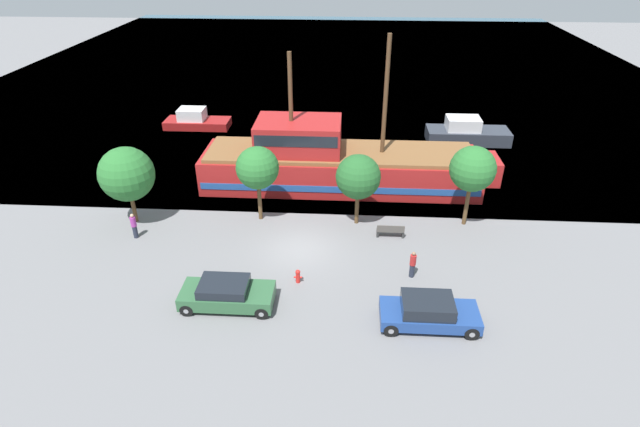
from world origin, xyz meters
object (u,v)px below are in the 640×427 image
fire_hydrant (298,276)px  pedestrian_walking_near (413,264)px  pirate_ship (335,163)px  moored_boat_dockside (196,120)px  moored_boat_outer (467,133)px  bench_promenade_east (390,231)px  parked_car_curb_mid (429,312)px  pedestrian_walking_far (134,226)px  parked_car_curb_front (227,294)px

fire_hydrant → pedestrian_walking_near: (5.87, 0.85, 0.35)m
pirate_ship → moored_boat_dockside: pirate_ship is taller
pirate_ship → pedestrian_walking_near: size_ratio=13.22×
moored_boat_outer → bench_promenade_east: size_ratio=4.26×
parked_car_curb_mid → fire_hydrant: 6.83m
moored_boat_dockside → pirate_ship: bearing=-40.0°
pedestrian_walking_far → pedestrian_walking_near: bearing=-10.1°
fire_hydrant → pedestrian_walking_far: pedestrian_walking_far is taller
bench_promenade_east → pedestrian_walking_near: bearing=-76.7°
bench_promenade_east → parked_car_curb_front: bearing=-141.3°
moored_boat_dockside → bench_promenade_east: moored_boat_dockside is taller
moored_boat_dockside → pedestrian_walking_far: moored_boat_dockside is taller
moored_boat_dockside → pedestrian_walking_near: bearing=-50.9°
pirate_ship → parked_car_curb_front: (-4.73, -13.25, -1.01)m
pirate_ship → pedestrian_walking_far: 13.77m
pedestrian_walking_near → bench_promenade_east: bearing=103.3°
parked_car_curb_mid → pedestrian_walking_near: (-0.37, 3.60, 0.06)m
moored_boat_outer → parked_car_curb_front: moored_boat_outer is taller
moored_boat_dockside → parked_car_curb_front: bearing=-71.1°
parked_car_curb_front → pedestrian_walking_far: bearing=140.0°
pirate_ship → parked_car_curb_mid: pirate_ship is taller
pedestrian_walking_far → bench_promenade_east: bearing=3.6°
parked_car_curb_front → fire_hydrant: 3.78m
moored_boat_outer → pedestrian_walking_far: moored_boat_outer is taller
parked_car_curb_mid → fire_hydrant: (-6.24, 2.75, -0.30)m
moored_boat_outer → parked_car_curb_front: bearing=-125.1°
parked_car_curb_front → fire_hydrant: bearing=31.5°
moored_boat_dockside → parked_car_curb_mid: (17.72, -24.94, 0.08)m
moored_boat_outer → pedestrian_walking_far: bearing=-143.6°
moored_boat_outer → parked_car_curb_mid: moored_boat_outer is taller
moored_boat_outer → pirate_ship: bearing=-140.8°
pirate_ship → moored_boat_dockside: bearing=140.0°
fire_hydrant → bench_promenade_east: bearing=42.7°
pedestrian_walking_near → moored_boat_dockside: bearing=129.1°
fire_hydrant → bench_promenade_east: 6.79m
parked_car_curb_mid → bench_promenade_east: parked_car_curb_mid is taller
parked_car_curb_front → fire_hydrant: size_ratio=5.79×
moored_boat_dockside → fire_hydrant: (11.48, -22.19, -0.22)m
pirate_ship → pedestrian_walking_near: bearing=-67.3°
parked_car_curb_mid → pedestrian_walking_far: size_ratio=2.83×
fire_hydrant → parked_car_curb_mid: bearing=-23.8°
fire_hydrant → pedestrian_walking_far: 10.60m
bench_promenade_east → pirate_ship: bearing=117.5°
moored_boat_outer → parked_car_curb_mid: 23.62m
moored_boat_dockside → bench_promenade_east: bearing=-46.9°
moored_boat_dockside → fire_hydrant: moored_boat_dockside is taller
moored_boat_dockside → pedestrian_walking_far: size_ratio=3.66×
parked_car_curb_mid → bench_promenade_east: size_ratio=2.79×
parked_car_curb_front → bench_promenade_east: bearing=38.7°
pirate_ship → bench_promenade_east: bearing=-62.5°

